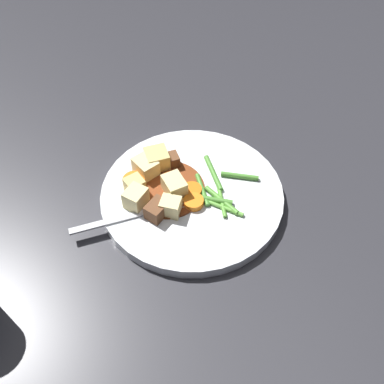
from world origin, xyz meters
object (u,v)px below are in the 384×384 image
(potato_chunk_1, at_px, (171,207))
(potato_chunk_4, at_px, (136,198))
(carrot_slice_3, at_px, (193,202))
(potato_chunk_0, at_px, (174,187))
(potato_chunk_2, at_px, (157,159))
(potato_chunk_5, at_px, (135,186))
(meat_chunk_0, at_px, (157,210))
(potato_chunk_3, at_px, (146,167))
(carrot_slice_0, at_px, (134,182))
(fork, at_px, (134,215))
(carrot_slice_2, at_px, (194,191))
(meat_chunk_1, at_px, (171,161))
(dinner_plate, at_px, (192,196))
(carrot_slice_1, at_px, (170,179))

(potato_chunk_1, relative_size, potato_chunk_4, 0.90)
(carrot_slice_3, xyz_separation_m, potato_chunk_0, (0.03, -0.02, 0.01))
(potato_chunk_2, height_order, potato_chunk_5, potato_chunk_2)
(potato_chunk_1, bearing_deg, meat_chunk_0, 9.09)
(potato_chunk_3, xyz_separation_m, potato_chunk_5, (0.02, 0.04, -0.00))
(carrot_slice_0, xyz_separation_m, meat_chunk_0, (-0.03, 0.06, 0.01))
(carrot_slice_3, distance_m, potato_chunk_0, 0.04)
(fork, bearing_deg, potato_chunk_3, -104.20)
(carrot_slice_2, height_order, potato_chunk_5, potato_chunk_5)
(potato_chunk_3, relative_size, potato_chunk_5, 1.31)
(potato_chunk_3, bearing_deg, potato_chunk_2, -140.97)
(meat_chunk_1, bearing_deg, dinner_plate, 114.81)
(carrot_slice_0, xyz_separation_m, potato_chunk_4, (-0.00, 0.04, 0.01))
(potato_chunk_2, xyz_separation_m, potato_chunk_5, (0.04, 0.05, -0.00))
(potato_chunk_0, bearing_deg, meat_chunk_0, 53.42)
(potato_chunk_4, bearing_deg, meat_chunk_0, 143.39)
(carrot_slice_3, bearing_deg, carrot_slice_0, -28.82)
(carrot_slice_0, height_order, meat_chunk_0, meat_chunk_0)
(potato_chunk_3, distance_m, meat_chunk_1, 0.04)
(dinner_plate, relative_size, potato_chunk_3, 7.59)
(carrot_slice_1, height_order, fork, carrot_slice_1)
(potato_chunk_4, distance_m, potato_chunk_5, 0.02)
(dinner_plate, height_order, carrot_slice_0, carrot_slice_0)
(potato_chunk_5, xyz_separation_m, fork, (0.00, 0.04, -0.01))
(potato_chunk_3, bearing_deg, dinner_plate, 146.41)
(potato_chunk_4, bearing_deg, potato_chunk_0, -165.27)
(carrot_slice_3, bearing_deg, potato_chunk_0, -40.52)
(fork, bearing_deg, carrot_slice_3, -171.20)
(potato_chunk_0, xyz_separation_m, potato_chunk_4, (0.06, 0.02, -0.00))
(potato_chunk_0, bearing_deg, potato_chunk_4, 14.73)
(carrot_slice_2, relative_size, potato_chunk_3, 0.81)
(carrot_slice_0, height_order, potato_chunk_0, potato_chunk_0)
(carrot_slice_3, xyz_separation_m, fork, (0.09, 0.01, -0.00))
(carrot_slice_1, xyz_separation_m, meat_chunk_1, (-0.00, -0.03, 0.01))
(meat_chunk_1, bearing_deg, potato_chunk_2, -2.47)
(carrot_slice_2, xyz_separation_m, potato_chunk_4, (0.09, 0.02, 0.01))
(potato_chunk_5, bearing_deg, carrot_slice_1, -161.05)
(dinner_plate, distance_m, carrot_slice_2, 0.01)
(potato_chunk_0, height_order, potato_chunk_3, potato_chunk_0)
(carrot_slice_2, height_order, meat_chunk_1, meat_chunk_1)
(potato_chunk_2, bearing_deg, potato_chunk_3, 39.03)
(meat_chunk_0, height_order, fork, meat_chunk_0)
(potato_chunk_2, bearing_deg, carrot_slice_3, 120.55)
(potato_chunk_5, xyz_separation_m, meat_chunk_0, (-0.03, 0.05, -0.00))
(potato_chunk_0, xyz_separation_m, meat_chunk_0, (0.03, 0.04, -0.00))
(potato_chunk_1, bearing_deg, carrot_slice_0, -48.56)
(carrot_slice_2, distance_m, carrot_slice_3, 0.02)
(potato_chunk_4, bearing_deg, fork, 77.84)
(meat_chunk_0, xyz_separation_m, meat_chunk_1, (-0.03, -0.10, -0.00))
(dinner_plate, relative_size, carrot_slice_0, 8.03)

